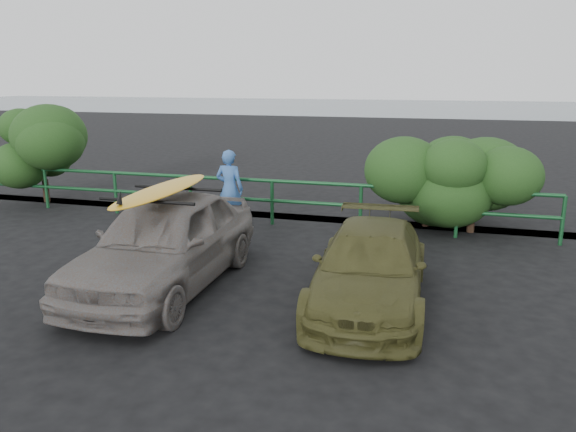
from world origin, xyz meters
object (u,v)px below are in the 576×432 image
guardrail (231,199)px  surfboard (163,190)px  sedan (165,242)px  olive_vehicle (370,267)px  man (230,189)px

guardrail → surfboard: size_ratio=4.86×
sedan → surfboard: 0.83m
guardrail → olive_vehicle: olive_vehicle is taller
sedan → man: (-0.37, 3.70, 0.13)m
olive_vehicle → man: bearing=132.9°
guardrail → sedan: size_ratio=3.23×
guardrail → surfboard: (0.54, -4.16, 1.05)m
surfboard → sedan: bearing=89.5°
man → olive_vehicle: bearing=138.4°
man → surfboard: bearing=98.7°
olive_vehicle → surfboard: surfboard is taller
sedan → surfboard: size_ratio=1.51×
surfboard → guardrail: bearing=96.9°
sedan → olive_vehicle: bearing=2.9°
guardrail → sedan: bearing=-82.6°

